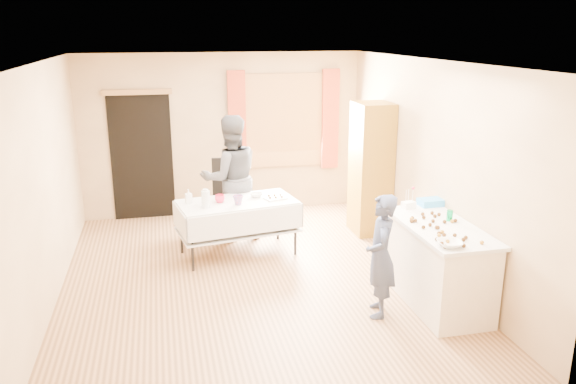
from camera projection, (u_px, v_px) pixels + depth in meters
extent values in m
cube|color=#9E7047|center=(253.00, 280.00, 6.87)|extent=(4.50, 5.50, 0.02)
cube|color=white|center=(249.00, 61.00, 6.13)|extent=(4.50, 5.50, 0.02)
cube|color=tan|center=(223.00, 135.00, 9.08)|extent=(4.50, 0.02, 2.60)
cube|color=tan|center=(315.00, 274.00, 3.92)|extent=(4.50, 0.02, 2.60)
cube|color=tan|center=(43.00, 188.00, 6.01)|extent=(0.02, 5.50, 2.60)
cube|color=tan|center=(430.00, 166.00, 6.99)|extent=(0.02, 5.50, 2.60)
cube|color=olive|center=(284.00, 121.00, 9.20)|extent=(1.32, 0.06, 1.52)
cube|color=white|center=(284.00, 121.00, 9.19)|extent=(1.20, 0.02, 1.40)
cube|color=#A73921|center=(237.00, 123.00, 8.99)|extent=(0.28, 0.06, 1.65)
cube|color=#A73921|center=(330.00, 119.00, 9.33)|extent=(0.28, 0.06, 1.65)
cube|color=black|center=(142.00, 157.00, 8.86)|extent=(0.95, 0.04, 2.00)
cube|color=olive|center=(137.00, 92.00, 8.54)|extent=(1.05, 0.06, 0.08)
cube|color=#885F18|center=(371.00, 169.00, 8.23)|extent=(0.50, 0.60, 1.94)
cube|color=beige|center=(437.00, 266.00, 6.18)|extent=(0.66, 1.45, 0.86)
cube|color=silver|center=(440.00, 227.00, 6.05)|extent=(0.71, 1.50, 0.04)
cube|color=silver|center=(237.00, 203.00, 7.44)|extent=(1.63, 1.01, 0.04)
cube|color=black|center=(227.00, 201.00, 8.33)|extent=(0.52, 0.52, 0.06)
cube|color=black|center=(227.00, 179.00, 8.44)|extent=(0.45, 0.12, 0.65)
imported|color=#252D49|center=(381.00, 256.00, 5.86)|extent=(0.66, 0.58, 1.33)
imported|color=black|center=(231.00, 178.00, 8.00)|extent=(1.06, 0.92, 1.80)
cylinder|color=#04964E|center=(450.00, 215.00, 6.17)|extent=(0.07, 0.07, 0.12)
imported|color=white|center=(450.00, 244.00, 5.44)|extent=(0.33, 0.33, 0.06)
cube|color=white|center=(409.00, 205.00, 6.61)|extent=(0.17, 0.13, 0.08)
cube|color=#2F94E8|center=(431.00, 202.00, 6.72)|extent=(0.31, 0.21, 0.08)
cylinder|color=silver|center=(206.00, 199.00, 7.14)|extent=(0.15, 0.15, 0.22)
imported|color=#E71E42|center=(220.00, 199.00, 7.37)|extent=(0.22, 0.22, 0.10)
imported|color=red|center=(238.00, 200.00, 7.27)|extent=(0.20, 0.20, 0.12)
imported|color=white|center=(256.00, 195.00, 7.62)|extent=(0.22, 0.22, 0.05)
cube|color=white|center=(275.00, 198.00, 7.54)|extent=(0.33, 0.27, 0.02)
imported|color=white|center=(189.00, 196.00, 7.34)|extent=(0.10, 0.10, 0.18)
sphere|color=#3F2314|center=(411.00, 219.00, 6.19)|extent=(0.04, 0.04, 0.04)
sphere|color=#321A08|center=(445.00, 247.00, 5.39)|extent=(0.04, 0.04, 0.04)
sphere|color=#321A08|center=(411.00, 221.00, 6.12)|extent=(0.04, 0.04, 0.04)
sphere|color=#321A08|center=(423.00, 214.00, 6.34)|extent=(0.04, 0.04, 0.04)
sphere|color=#321A08|center=(455.00, 235.00, 5.69)|extent=(0.04, 0.04, 0.04)
sphere|color=#321A08|center=(432.00, 213.00, 6.38)|extent=(0.04, 0.04, 0.04)
sphere|color=#3F2314|center=(442.00, 232.00, 5.79)|extent=(0.04, 0.04, 0.04)
sphere|color=#321A08|center=(439.00, 214.00, 6.33)|extent=(0.04, 0.04, 0.04)
sphere|color=#321A08|center=(430.00, 225.00, 6.00)|extent=(0.04, 0.04, 0.04)
sphere|color=#321A08|center=(456.00, 221.00, 6.13)|extent=(0.04, 0.04, 0.04)
sphere|color=#321A08|center=(445.00, 222.00, 6.09)|extent=(0.04, 0.04, 0.04)
sphere|color=#321A08|center=(412.00, 218.00, 6.22)|extent=(0.04, 0.04, 0.04)
sphere|color=#3F2314|center=(482.00, 242.00, 5.50)|extent=(0.04, 0.04, 0.04)
sphere|color=#321A08|center=(466.00, 238.00, 5.63)|extent=(0.04, 0.04, 0.04)
sphere|color=#321A08|center=(415.00, 220.00, 6.13)|extent=(0.04, 0.04, 0.04)
sphere|color=#321A08|center=(461.00, 243.00, 5.49)|extent=(0.04, 0.04, 0.04)
sphere|color=#321A08|center=(437.00, 227.00, 5.92)|extent=(0.04, 0.04, 0.04)
sphere|color=#321A08|center=(438.00, 228.00, 5.91)|extent=(0.04, 0.04, 0.04)
sphere|color=#3F2314|center=(452.00, 221.00, 6.11)|extent=(0.04, 0.04, 0.04)
sphere|color=#321A08|center=(412.00, 221.00, 6.12)|extent=(0.04, 0.04, 0.04)
sphere|color=#321A08|center=(463.00, 240.00, 5.58)|extent=(0.04, 0.04, 0.04)
sphere|color=#321A08|center=(433.00, 221.00, 6.12)|extent=(0.04, 0.04, 0.04)
sphere|color=#321A08|center=(423.00, 227.00, 5.93)|extent=(0.04, 0.04, 0.04)
sphere|color=#321A08|center=(444.00, 235.00, 5.70)|extent=(0.04, 0.04, 0.04)
sphere|color=#3F2314|center=(448.00, 241.00, 5.53)|extent=(0.04, 0.04, 0.04)
sphere|color=#321A08|center=(435.00, 216.00, 6.28)|extent=(0.04, 0.04, 0.04)
sphere|color=#321A08|center=(442.00, 244.00, 5.47)|extent=(0.04, 0.04, 0.04)
sphere|color=#321A08|center=(464.00, 246.00, 5.42)|extent=(0.04, 0.04, 0.04)
sphere|color=#321A08|center=(437.00, 239.00, 5.58)|extent=(0.04, 0.04, 0.04)
sphere|color=#321A08|center=(439.00, 233.00, 5.75)|extent=(0.04, 0.04, 0.04)
sphere|color=#3F2314|center=(439.00, 235.00, 5.69)|extent=(0.04, 0.04, 0.04)
sphere|color=#321A08|center=(424.00, 217.00, 6.23)|extent=(0.04, 0.04, 0.04)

